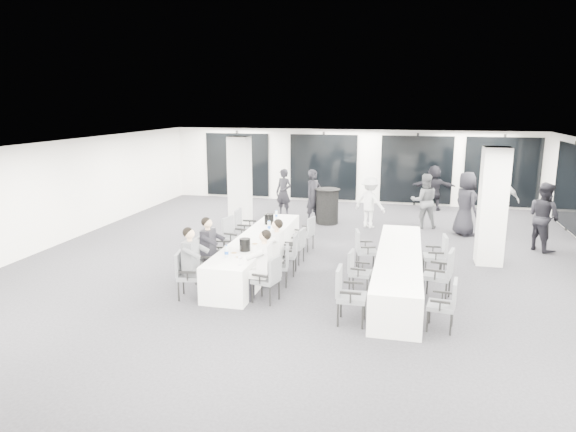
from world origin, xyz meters
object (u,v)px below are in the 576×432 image
chair_main_left_second (204,257)px  standing_guest_a (314,193)px  banquet_table_side (398,271)px  standing_guest_e (466,200)px  chair_side_right_mid (442,271)px  standing_guest_d (502,198)px  ice_bucket_far (269,219)px  chair_main_right_second (281,263)px  chair_main_left_mid (218,247)px  chair_main_left_fourth (233,235)px  chair_side_right_near (446,302)px  chair_side_left_near (347,292)px  banquet_table_main (258,252)px  cocktail_table (327,206)px  chair_main_right_mid (290,251)px  chair_side_right_far (438,253)px  standing_guest_b (424,197)px  standing_guest_c (370,199)px  chair_main_right_near (269,276)px  chair_side_left_far (363,248)px  chair_side_left_mid (357,269)px  chair_main_left_near (186,272)px  standing_guest_f (434,185)px  ice_bucket_near (245,245)px  chair_main_right_fourth (297,244)px  chair_main_right_far (307,231)px  standing_guest_h (544,212)px  standing_guest_g (284,189)px  chair_main_left_far (244,226)px

chair_main_left_second → standing_guest_a: 6.24m
banquet_table_side → standing_guest_e: standing_guest_e is taller
chair_side_right_mid → standing_guest_d: (2.03, 6.27, 0.42)m
chair_main_left_second → ice_bucket_far: ice_bucket_far is taller
banquet_table_side → chair_main_right_second: size_ratio=5.73×
chair_main_left_mid → chair_main_left_fourth: 1.08m
chair_side_right_near → chair_side_right_mid: 1.41m
chair_main_right_second → chair_side_left_near: (1.57, -1.57, 0.07)m
standing_guest_a → banquet_table_main: bearing=-152.8°
cocktail_table → chair_main_right_mid: 5.13m
chair_side_right_far → chair_main_left_second: bearing=102.3°
standing_guest_b → standing_guest_c: 1.66m
chair_main_right_second → chair_main_right_near: bearing=168.5°
chair_side_left_far → standing_guest_e: size_ratio=0.44×
chair_main_right_second → chair_side_right_far: 3.52m
chair_side_left_mid → standing_guest_a: 6.28m
chair_main_left_near → standing_guest_b: (4.69, 7.11, 0.42)m
chair_side_left_far → standing_guest_d: bearing=129.8°
chair_side_left_mid → standing_guest_b: standing_guest_b is taller
banquet_table_main → standing_guest_f: 8.88m
cocktail_table → chair_side_left_far: (1.54, -4.43, -0.04)m
chair_main_left_second → standing_guest_f: 10.35m
chair_side_left_near → ice_bucket_near: size_ratio=3.81×
chair_main_left_fourth → chair_side_left_far: chair_main_left_fourth is taller
chair_main_right_fourth → ice_bucket_far: size_ratio=3.16×
chair_main_right_far → standing_guest_b: 4.47m
standing_guest_h → chair_side_left_far: bearing=88.3°
chair_main_right_fourth → ice_bucket_near: ice_bucket_near is taller
chair_side_right_near → standing_guest_e: (0.93, 6.82, 0.54)m
standing_guest_a → standing_guest_g: bearing=90.0°
chair_main_left_fourth → standing_guest_g: (0.08, 4.95, 0.33)m
chair_main_left_near → chair_main_right_second: (1.66, 1.12, -0.04)m
chair_main_left_far → standing_guest_f: size_ratio=0.56×
banquet_table_main → ice_bucket_far: 1.36m
chair_side_right_near → ice_bucket_near: (-3.99, 1.35, 0.37)m
chair_main_right_second → standing_guest_g: (-1.58, 6.64, 0.41)m
standing_guest_h → ice_bucket_near: standing_guest_h is taller
banquet_table_main → chair_main_left_second: chair_main_left_second is taller
standing_guest_b → standing_guest_h: bearing=138.6°
chair_side_right_far → chair_side_right_near: bearing=174.8°
standing_guest_d → standing_guest_h: size_ratio=0.99×
chair_side_left_mid → standing_guest_b: size_ratio=0.45×
ice_bucket_far → chair_main_right_near: bearing=-74.6°
chair_main_left_mid → ice_bucket_far: 1.88m
chair_main_right_mid → banquet_table_main: bearing=65.0°
chair_side_right_mid → chair_main_left_fourth: bearing=82.4°
chair_main_right_far → standing_guest_c: standing_guest_c is taller
chair_main_left_mid → chair_side_left_mid: 3.31m
chair_main_left_far → standing_guest_e: bearing=112.7°
chair_main_left_fourth → ice_bucket_far: size_ratio=3.75×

